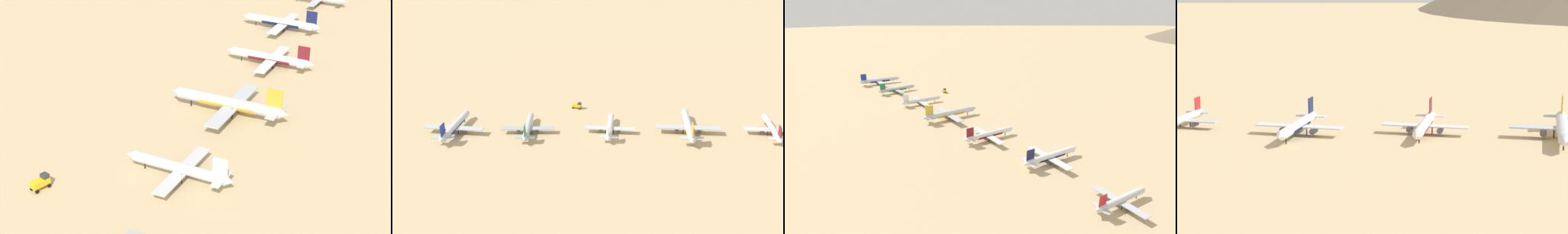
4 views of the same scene
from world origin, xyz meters
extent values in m
plane|color=tan|center=(0.00, 0.00, 0.00)|extent=(1800.00, 1800.00, 0.00)
cone|color=silver|center=(5.15, -122.69, 3.01)|extent=(2.14, 2.56, 2.45)
cube|color=#B6BBC5|center=(7.29, -122.57, 3.28)|extent=(2.75, 8.72, 0.26)
cylinder|color=#4C4C54|center=(18.30, -117.67, 1.55)|extent=(3.10, 1.81, 1.65)
cylinder|color=black|center=(17.15, -120.17, 1.37)|extent=(0.32, 0.32, 2.74)
cylinder|color=black|center=(17.35, -123.90, 1.37)|extent=(0.32, 0.32, 2.74)
cylinder|color=white|center=(18.10, -80.18, 3.56)|extent=(30.65, 5.40, 3.22)
cone|color=white|center=(34.66, -78.99, 3.56)|extent=(2.93, 3.34, 3.15)
cone|color=white|center=(1.71, -81.37, 3.56)|extent=(2.57, 3.06, 2.90)
cube|color=#141E51|center=(4.75, -81.15, 7.33)|extent=(4.67, 0.63, 5.93)
cube|color=silver|center=(4.24, -81.18, 3.88)|extent=(3.44, 10.33, 0.30)
cube|color=silver|center=(16.83, -80.28, 2.99)|extent=(6.30, 29.03, 0.38)
cylinder|color=#4C4C54|center=(17.14, -75.16, 1.83)|extent=(3.69, 2.20, 1.95)
cylinder|color=#4C4C54|center=(17.87, -85.30, 1.83)|extent=(3.69, 2.20, 1.95)
cylinder|color=black|center=(29.66, -79.35, 1.62)|extent=(0.37, 0.37, 3.24)
cylinder|color=black|center=(15.83, -78.14, 1.62)|extent=(0.37, 0.37, 3.24)
cylinder|color=black|center=(16.14, -82.53, 1.62)|extent=(0.37, 0.37, 3.24)
cylinder|color=#141E51|center=(18.10, -80.18, 3.32)|extent=(16.96, 4.42, 3.23)
cylinder|color=white|center=(4.71, -41.61, 3.48)|extent=(30.03, 5.90, 3.15)
cone|color=white|center=(20.90, -40.10, 3.48)|extent=(2.93, 3.32, 3.09)
cone|color=white|center=(-11.32, -43.10, 3.48)|extent=(2.58, 3.04, 2.84)
cube|color=maroon|center=(-8.35, -42.82, 7.18)|extent=(4.57, 0.71, 5.81)
cube|color=silver|center=(-8.84, -42.87, 3.80)|extent=(3.57, 10.16, 0.30)
cube|color=silver|center=(3.47, -41.72, 2.93)|extent=(6.74, 28.47, 0.37)
cylinder|color=#4C4C54|center=(3.67, -36.71, 1.79)|extent=(3.65, 2.22, 1.91)
cylinder|color=#4C4C54|center=(4.59, -46.62, 1.79)|extent=(3.65, 2.22, 1.91)
cylinder|color=black|center=(16.01, -40.56, 1.58)|extent=(0.37, 0.37, 3.17)
cylinder|color=black|center=(2.44, -39.65, 1.58)|extent=(0.37, 0.37, 3.17)
cylinder|color=black|center=(2.84, -43.95, 1.58)|extent=(0.37, 0.37, 3.17)
cylinder|color=maroon|center=(4.71, -41.61, 3.25)|extent=(16.65, 4.67, 3.16)
cylinder|color=silver|center=(-1.60, 1.37, 4.12)|extent=(35.52, 7.19, 3.73)
cone|color=silver|center=(17.53, 3.26, 4.12)|extent=(3.48, 3.95, 3.65)
cone|color=silver|center=(-20.54, -0.51, 4.12)|extent=(3.06, 3.61, 3.36)
cube|color=gold|center=(-17.03, -0.16, 8.49)|extent=(5.40, 0.87, 6.87)
cube|color=#B6BBC5|center=(-17.62, -0.22, 4.49)|extent=(4.28, 12.03, 0.35)
cube|color=#B6BBC5|center=(-3.07, 1.22, 3.47)|extent=(8.17, 33.68, 0.44)
cylinder|color=#4C4C54|center=(-2.87, 7.16, 2.12)|extent=(4.32, 2.65, 2.26)
cylinder|color=#4C4C54|center=(-1.71, -4.56, 2.12)|extent=(4.32, 2.65, 2.26)
cylinder|color=black|center=(11.75, 2.69, 1.87)|extent=(0.43, 0.43, 3.75)
cylinder|color=black|center=(-4.30, 3.66, 1.87)|extent=(0.43, 0.43, 3.75)
cylinder|color=black|center=(-3.79, -1.41, 1.87)|extent=(0.43, 0.43, 3.75)
cylinder|color=gold|center=(-1.60, 1.37, 3.84)|extent=(19.70, 5.63, 3.74)
cylinder|color=silver|center=(-8.83, 41.87, 3.30)|extent=(28.42, 5.27, 2.98)
cone|color=silver|center=(6.52, 43.12, 3.30)|extent=(2.74, 3.12, 2.92)
cone|color=silver|center=(-24.01, 40.63, 3.30)|extent=(2.41, 2.86, 2.69)
cube|color=white|center=(-21.19, 40.86, 6.79)|extent=(4.33, 0.62, 5.50)
cube|color=silver|center=(-21.66, 40.82, 3.60)|extent=(3.27, 9.60, 0.28)
cube|color=silver|center=(-10.00, 41.77, 2.78)|extent=(6.08, 26.93, 0.35)
cylinder|color=#4C4C54|center=(-9.76, 46.52, 1.70)|extent=(3.43, 2.07, 1.81)
cylinder|color=#4C4C54|center=(-8.99, 37.13, 1.70)|extent=(3.43, 2.07, 1.81)
cylinder|color=black|center=(1.88, 42.74, 1.50)|extent=(0.35, 0.35, 3.00)
cylinder|color=black|center=(-10.95, 43.74, 1.50)|extent=(0.35, 0.35, 3.00)
cylinder|color=black|center=(-10.62, 39.67, 1.50)|extent=(0.35, 0.35, 3.00)
cube|color=yellow|center=(19.50, 65.69, 1.95)|extent=(3.16, 5.52, 1.70)
cube|color=#333338|center=(19.21, 64.01, 3.35)|extent=(2.35, 2.13, 1.10)
cylinder|color=black|center=(20.30, 63.54, 0.55)|extent=(0.53, 1.14, 1.10)
cylinder|color=black|center=(18.03, 63.94, 0.55)|extent=(0.53, 1.14, 1.10)
cylinder|color=black|center=(20.98, 67.44, 0.55)|extent=(0.53, 1.14, 1.10)
cylinder|color=black|center=(18.71, 67.83, 0.55)|extent=(0.53, 1.14, 1.10)
camera|label=1|loc=(-92.90, 168.92, 98.11)|focal=60.73mm
camera|label=2|loc=(-226.92, 12.89, 106.14)|focal=42.31mm
camera|label=3|loc=(-80.57, -192.65, 76.92)|focal=29.96mm
camera|label=4|loc=(242.84, 16.37, 56.14)|focal=71.32mm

